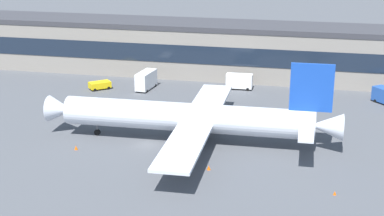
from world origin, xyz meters
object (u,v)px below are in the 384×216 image
at_px(baggage_tug, 306,95).
at_px(traffic_cone_0, 76,148).
at_px(pushback_tractor, 100,85).
at_px(traffic_cone_1, 335,193).
at_px(stair_truck, 239,81).
at_px(traffic_cone_2, 209,168).
at_px(traffic_cone_3, 181,155).
at_px(airliner, 192,118).
at_px(catering_truck, 146,80).

xyz_separation_m(baggage_tug, traffic_cone_0, (-37.22, -37.55, -0.71)).
xyz_separation_m(pushback_tractor, traffic_cone_1, (52.50, -43.79, -0.76)).
distance_m(stair_truck, traffic_cone_2, 46.27).
distance_m(baggage_tug, traffic_cone_2, 42.98).
bearing_deg(traffic_cone_0, pushback_tractor, 104.81).
bearing_deg(traffic_cone_1, traffic_cone_3, 160.44).
relative_size(airliner, traffic_cone_3, 74.65).
height_order(traffic_cone_2, traffic_cone_3, traffic_cone_2).
bearing_deg(pushback_tractor, traffic_cone_1, -39.83).
bearing_deg(traffic_cone_0, traffic_cone_3, 2.91).
bearing_deg(baggage_tug, airliner, -122.06).
relative_size(pushback_tractor, traffic_cone_2, 7.17).
bearing_deg(stair_truck, traffic_cone_0, -116.88).
height_order(pushback_tractor, stair_truck, stair_truck).
height_order(airliner, stair_truck, airliner).
distance_m(baggage_tug, traffic_cone_1, 45.82).
relative_size(airliner, catering_truck, 7.04).
relative_size(catering_truck, traffic_cone_2, 10.06).
relative_size(stair_truck, baggage_tug, 1.48).
relative_size(stair_truck, traffic_cone_2, 8.15).
bearing_deg(traffic_cone_0, traffic_cone_1, -10.40).
bearing_deg(traffic_cone_2, traffic_cone_3, 143.05).
bearing_deg(airliner, traffic_cone_3, -93.34).
bearing_deg(traffic_cone_1, pushback_tractor, 140.17).
bearing_deg(stair_truck, baggage_tug, -19.22).
xyz_separation_m(stair_truck, traffic_cone_0, (-21.76, -42.93, -1.60)).
relative_size(catering_truck, traffic_cone_3, 10.61).
xyz_separation_m(stair_truck, traffic_cone_1, (21.25, -50.83, -1.69)).
height_order(baggage_tug, traffic_cone_3, baggage_tug).
relative_size(baggage_tug, traffic_cone_3, 5.83).
relative_size(traffic_cone_0, traffic_cone_1, 1.30).
xyz_separation_m(stair_truck, baggage_tug, (15.46, -5.39, -0.89)).
height_order(catering_truck, baggage_tug, catering_truck).
height_order(stair_truck, baggage_tug, stair_truck).
xyz_separation_m(traffic_cone_1, traffic_cone_2, (-19.25, 4.63, 0.08)).
distance_m(airliner, traffic_cone_3, 8.07).
height_order(catering_truck, traffic_cone_3, catering_truck).
distance_m(airliner, stair_truck, 35.37).
height_order(stair_truck, traffic_cone_0, stair_truck).
bearing_deg(catering_truck, pushback_tractor, -168.66).
relative_size(stair_truck, traffic_cone_1, 10.46).
relative_size(traffic_cone_0, traffic_cone_3, 1.07).
height_order(baggage_tug, traffic_cone_0, baggage_tug).
bearing_deg(traffic_cone_1, traffic_cone_2, 166.48).
bearing_deg(traffic_cone_1, airliner, 147.28).
bearing_deg(baggage_tug, catering_truck, 179.32).
bearing_deg(traffic_cone_1, traffic_cone_0, 169.60).
bearing_deg(traffic_cone_3, pushback_tractor, 128.36).
distance_m(stair_truck, traffic_cone_0, 48.16).
distance_m(stair_truck, traffic_cone_3, 42.19).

